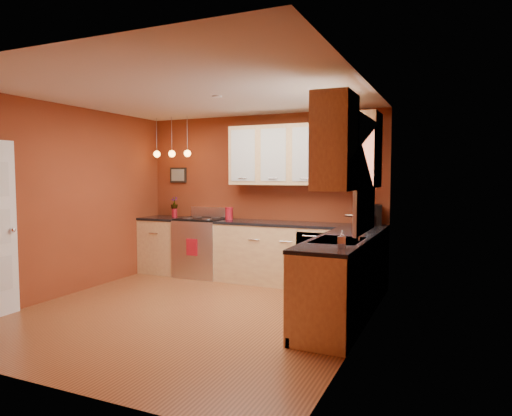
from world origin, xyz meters
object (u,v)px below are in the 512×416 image
at_px(sink, 338,242).
at_px(coffee_maker, 373,216).
at_px(red_canister, 229,213).
at_px(soap_pump, 342,239).
at_px(gas_range, 202,247).

distance_m(sink, coffee_maker, 1.64).
relative_size(red_canister, coffee_maker, 0.66).
bearing_deg(red_canister, sink, -35.88).
xyz_separation_m(coffee_maker, soap_pump, (0.07, -2.18, -0.05)).
height_order(gas_range, coffee_maker, coffee_maker).
bearing_deg(gas_range, coffee_maker, 2.74).
distance_m(sink, soap_pump, 0.59).
bearing_deg(sink, soap_pump, -73.13).
height_order(gas_range, sink, sink).
bearing_deg(sink, gas_range, 150.22).
bearing_deg(soap_pump, red_canister, 137.74).
height_order(sink, coffee_maker, coffee_maker).
distance_m(red_canister, coffee_maker, 2.25).
xyz_separation_m(gas_range, red_canister, (0.47, 0.06, 0.56)).
distance_m(sink, red_canister, 2.66).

